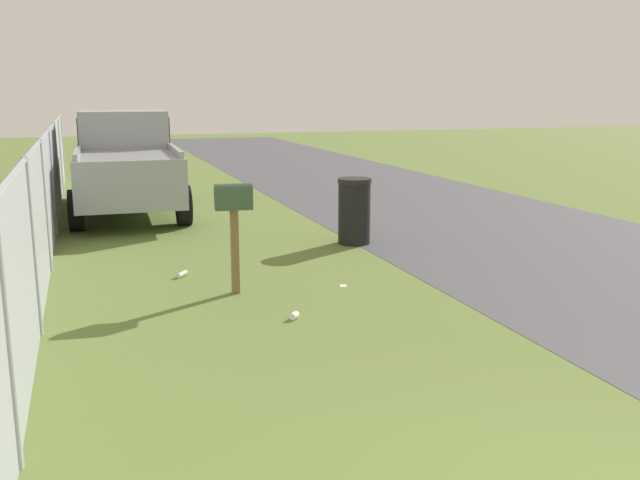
{
  "coord_description": "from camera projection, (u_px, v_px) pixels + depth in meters",
  "views": [
    {
      "loc": [
        -2.3,
        2.65,
        2.48
      ],
      "look_at": [
        4.54,
        0.33,
        0.94
      ],
      "focal_mm": 39.05,
      "sensor_mm": 36.0,
      "label": 1
    }
  ],
  "objects": [
    {
      "name": "road_asphalt",
      "position": [
        590.0,
        260.0,
        10.43
      ],
      "size": [
        60.0,
        5.82,
        0.01
      ],
      "primitive_type": "cube",
      "color": "#47474C",
      "rests_on": "ground"
    },
    {
      "name": "mailbox",
      "position": [
        234.0,
        207.0,
        8.53
      ],
      "size": [
        0.25,
        0.48,
        1.39
      ],
      "rotation": [
        0.0,
        0.0,
        -0.11
      ],
      "color": "brown",
      "rests_on": "ground"
    },
    {
      "name": "pickup_truck",
      "position": [
        125.0,
        159.0,
        14.58
      ],
      "size": [
        5.48,
        2.31,
        2.09
      ],
      "rotation": [
        0.0,
        0.0,
        -0.03
      ],
      "color": "#93999E",
      "rests_on": "ground"
    },
    {
      "name": "trash_bin",
      "position": [
        354.0,
        211.0,
        11.51
      ],
      "size": [
        0.56,
        0.56,
        1.09
      ],
      "color": "black",
      "rests_on": "ground"
    },
    {
      "name": "fence_section",
      "position": [
        49.0,
        188.0,
        10.88
      ],
      "size": [
        19.47,
        0.07,
        1.86
      ],
      "color": "#9EA3A8",
      "rests_on": "ground"
    },
    {
      "name": "litter_cup_midfield_b",
      "position": [
        294.0,
        316.0,
        7.74
      ],
      "size": [
        0.13,
        0.13,
        0.08
      ],
      "primitive_type": "cylinder",
      "rotation": [
        0.0,
        1.57,
        2.36
      ],
      "color": "white",
      "rests_on": "ground"
    },
    {
      "name": "litter_bottle_midfield_a",
      "position": [
        182.0,
        274.0,
        9.53
      ],
      "size": [
        0.22,
        0.19,
        0.07
      ],
      "primitive_type": "cylinder",
      "rotation": [
        0.0,
        1.57,
        5.66
      ],
      "color": "#B2D8BF",
      "rests_on": "ground"
    },
    {
      "name": "litter_wrapper_by_mailbox",
      "position": [
        343.0,
        286.0,
        9.07
      ],
      "size": [
        0.14,
        0.11,
        0.01
      ],
      "primitive_type": "cube",
      "rotation": [
        0.0,
        0.0,
        2.89
      ],
      "color": "silver",
      "rests_on": "ground"
    }
  ]
}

